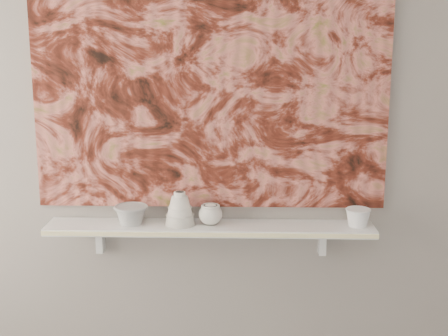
{
  "coord_description": "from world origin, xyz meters",
  "views": [
    {
      "loc": [
        0.13,
        -1.04,
        1.74
      ],
      "look_at": [
        0.06,
        1.49,
        1.18
      ],
      "focal_mm": 50.0,
      "sensor_mm": 36.0,
      "label": 1
    }
  ],
  "objects_px": {
    "shelf": "(210,228)",
    "bowl_white": "(358,217)",
    "painting": "(210,80)",
    "cup_cream": "(211,214)",
    "bell_vessel": "(180,208)",
    "bowl_grey": "(131,214)"
  },
  "relations": [
    {
      "from": "painting",
      "to": "bowl_white",
      "type": "xyz_separation_m",
      "value": [
        0.63,
        -0.08,
        -0.57
      ]
    },
    {
      "from": "painting",
      "to": "bowl_white",
      "type": "bearing_deg",
      "value": -7.3
    },
    {
      "from": "bowl_white",
      "to": "cup_cream",
      "type": "bearing_deg",
      "value": 180.0
    },
    {
      "from": "shelf",
      "to": "painting",
      "type": "xyz_separation_m",
      "value": [
        0.0,
        0.08,
        0.62
      ]
    },
    {
      "from": "shelf",
      "to": "cup_cream",
      "type": "bearing_deg",
      "value": 0.0
    },
    {
      "from": "cup_cream",
      "to": "bell_vessel",
      "type": "distance_m",
      "value": 0.13
    },
    {
      "from": "cup_cream",
      "to": "bell_vessel",
      "type": "xyz_separation_m",
      "value": [
        -0.13,
        0.0,
        0.03
      ]
    },
    {
      "from": "shelf",
      "to": "painting",
      "type": "height_order",
      "value": "painting"
    },
    {
      "from": "bell_vessel",
      "to": "bowl_white",
      "type": "distance_m",
      "value": 0.76
    },
    {
      "from": "bowl_grey",
      "to": "bowl_white",
      "type": "xyz_separation_m",
      "value": [
        0.97,
        0.0,
        -0.0
      ]
    },
    {
      "from": "shelf",
      "to": "bowl_white",
      "type": "relative_size",
      "value": 13.12
    },
    {
      "from": "bowl_white",
      "to": "bowl_grey",
      "type": "bearing_deg",
      "value": 180.0
    },
    {
      "from": "painting",
      "to": "bowl_white",
      "type": "distance_m",
      "value": 0.85
    },
    {
      "from": "shelf",
      "to": "cup_cream",
      "type": "relative_size",
      "value": 13.93
    },
    {
      "from": "bowl_grey",
      "to": "cup_cream",
      "type": "height_order",
      "value": "cup_cream"
    },
    {
      "from": "painting",
      "to": "bell_vessel",
      "type": "distance_m",
      "value": 0.56
    },
    {
      "from": "shelf",
      "to": "bell_vessel",
      "type": "distance_m",
      "value": 0.15
    },
    {
      "from": "cup_cream",
      "to": "bowl_white",
      "type": "distance_m",
      "value": 0.63
    },
    {
      "from": "bowl_grey",
      "to": "bell_vessel",
      "type": "relative_size",
      "value": 1.01
    },
    {
      "from": "shelf",
      "to": "bowl_white",
      "type": "xyz_separation_m",
      "value": [
        0.63,
        0.0,
        0.05
      ]
    },
    {
      "from": "shelf",
      "to": "bell_vessel",
      "type": "bearing_deg",
      "value": 180.0
    },
    {
      "from": "bowl_grey",
      "to": "bell_vessel",
      "type": "xyz_separation_m",
      "value": [
        0.21,
        0.0,
        0.03
      ]
    }
  ]
}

